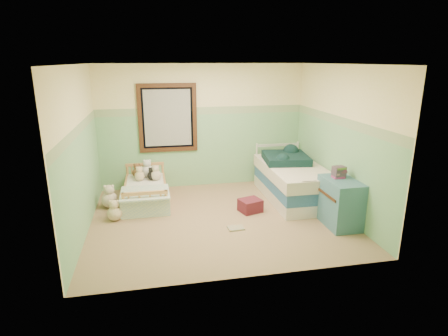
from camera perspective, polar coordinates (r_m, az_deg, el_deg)
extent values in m
cube|color=#957255|center=(6.29, -0.82, -7.81)|extent=(4.20, 3.60, 0.02)
cube|color=silver|center=(5.74, -0.93, 15.82)|extent=(4.20, 3.60, 0.02)
cube|color=beige|center=(7.63, -3.34, 6.40)|extent=(4.20, 0.04, 2.50)
cube|color=beige|center=(4.19, 3.61, -1.92)|extent=(4.20, 0.04, 2.50)
cube|color=beige|center=(5.89, -21.41, 2.33)|extent=(0.04, 3.60, 2.50)
cube|color=beige|center=(6.59, 17.45, 4.09)|extent=(0.04, 3.60, 2.50)
cube|color=#76B17B|center=(7.71, -3.27, 2.72)|extent=(4.20, 0.01, 1.50)
cube|color=#5B8360|center=(7.56, -3.37, 8.81)|extent=(4.20, 0.01, 0.15)
cube|color=#452716|center=(7.49, -8.68, 7.61)|extent=(1.16, 0.06, 1.36)
cube|color=#B7B8B1|center=(7.50, -8.68, 7.62)|extent=(0.92, 0.01, 1.12)
cube|color=tan|center=(7.13, -11.96, -4.24)|extent=(0.77, 1.54, 0.20)
cube|color=white|center=(7.08, -12.03, -3.03)|extent=(0.70, 1.47, 0.12)
cube|color=#77A4C6|center=(6.60, -12.09, -3.77)|extent=(0.84, 0.77, 0.03)
sphere|color=brown|center=(7.51, -13.23, -0.72)|extent=(0.20, 0.20, 0.20)
sphere|color=silver|center=(7.50, -11.71, -0.47)|extent=(0.24, 0.24, 0.24)
sphere|color=beige|center=(7.30, -12.88, -1.20)|extent=(0.19, 0.19, 0.19)
sphere|color=black|center=(7.30, -11.07, -1.18)|extent=(0.17, 0.17, 0.17)
sphere|color=beige|center=(6.97, -17.20, -4.72)|extent=(0.29, 0.29, 0.29)
sphere|color=beige|center=(6.41, -16.50, -6.75)|extent=(0.24, 0.24, 0.24)
cube|color=silver|center=(7.21, 10.47, -3.83)|extent=(0.96, 1.92, 0.22)
cube|color=navy|center=(7.14, 10.56, -2.17)|extent=(0.96, 1.92, 0.22)
cube|color=beige|center=(7.07, 10.65, -0.48)|extent=(1.00, 1.96, 0.22)
cube|color=#0A2A28|center=(7.28, 9.49, 1.53)|extent=(0.92, 0.96, 0.14)
cube|color=#456C81|center=(6.19, 17.46, -5.10)|extent=(0.47, 0.76, 0.76)
cube|color=brown|center=(6.14, 17.30, -0.60)|extent=(0.20, 0.16, 0.19)
cube|color=maroon|center=(6.52, 4.07, -5.78)|extent=(0.43, 0.40, 0.22)
cube|color=orange|center=(5.91, 1.83, -9.23)|extent=(0.26, 0.21, 0.02)
sphere|color=beige|center=(7.27, -10.46, -1.09)|extent=(0.20, 0.20, 0.20)
sphere|color=beige|center=(7.53, -11.87, -0.67)|extent=(0.17, 0.17, 0.17)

